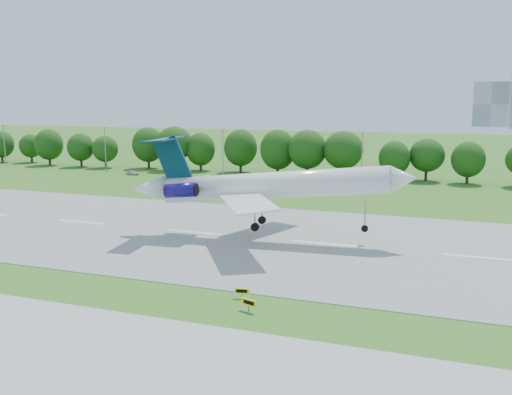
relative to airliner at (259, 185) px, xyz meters
name	(u,v)px	position (x,y,z in m)	size (l,w,h in m)	color
ground	(90,282)	(-10.61, -24.73, -7.81)	(600.00, 600.00, 0.00)	#336019
runway	(193,232)	(-10.61, 0.27, -7.77)	(400.00, 45.00, 0.08)	gray
tree_line	(310,152)	(-10.61, 67.27, -1.62)	(288.40, 8.40, 10.40)	#382314
light_poles	(289,155)	(-13.11, 57.27, -1.47)	(175.90, 0.25, 12.19)	gray
airliner	(259,185)	(0.00, 0.00, 0.00)	(40.64, 29.26, 12.91)	white
taxi_sign_centre	(249,302)	(8.66, -26.75, -6.93)	(1.67, 0.73, 1.19)	gray
taxi_sign_right	(242,291)	(6.79, -23.69, -7.04)	(1.49, 0.43, 1.05)	gray
service_vehicle_a	(209,178)	(-32.42, 52.47, -7.25)	(1.18, 3.37, 1.11)	white
service_vehicle_b	(133,173)	(-54.95, 53.69, -7.21)	(1.40, 3.48, 1.19)	beige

